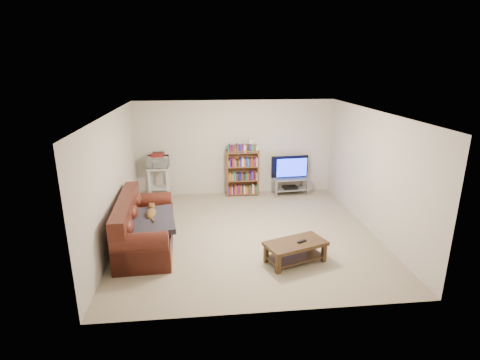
{
  "coord_description": "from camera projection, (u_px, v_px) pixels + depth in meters",
  "views": [
    {
      "loc": [
        -0.86,
        -6.78,
        3.25
      ],
      "look_at": [
        -0.1,
        0.4,
        1.0
      ],
      "focal_mm": 28.0,
      "sensor_mm": 36.0,
      "label": 1
    }
  ],
  "objects": [
    {
      "name": "microwave_stand",
      "position": [
        159.0,
        179.0,
        9.23
      ],
      "size": [
        0.53,
        0.4,
        0.82
      ],
      "rotation": [
        0.0,
        0.0,
        -0.04
      ],
      "color": "silver",
      "rests_on": "floor"
    },
    {
      "name": "wall_right",
      "position": [
        373.0,
        172.0,
        7.39
      ],
      "size": [
        0.0,
        5.0,
        5.0
      ],
      "primitive_type": "plane",
      "rotation": [
        1.57,
        0.0,
        -1.57
      ],
      "color": "silver",
      "rests_on": "ground"
    },
    {
      "name": "wall_back",
      "position": [
        235.0,
        148.0,
        9.51
      ],
      "size": [
        5.0,
        0.0,
        5.0
      ],
      "primitive_type": "plane",
      "rotation": [
        1.57,
        0.0,
        0.0
      ],
      "color": "silver",
      "rests_on": "ground"
    },
    {
      "name": "television",
      "position": [
        291.0,
        167.0,
        9.52
      ],
      "size": [
        0.97,
        0.2,
        0.56
      ],
      "primitive_type": "imported",
      "rotation": [
        0.0,
        0.0,
        3.22
      ],
      "color": "black",
      "rests_on": "tv_stand"
    },
    {
      "name": "dvd_player",
      "position": [
        290.0,
        187.0,
        9.68
      ],
      "size": [
        0.38,
        0.28,
        0.06
      ],
      "primitive_type": "cube",
      "rotation": [
        0.0,
        0.0,
        0.08
      ],
      "color": "black",
      "rests_on": "tv_stand"
    },
    {
      "name": "blanket",
      "position": [
        150.0,
        221.0,
        6.73
      ],
      "size": [
        0.97,
        1.19,
        0.19
      ],
      "primitive_type": "cube",
      "rotation": [
        0.05,
        -0.04,
        0.13
      ],
      "color": "#302C38",
      "rests_on": "sofa"
    },
    {
      "name": "wall_front",
      "position": [
        272.0,
        232.0,
        4.76
      ],
      "size": [
        5.0,
        0.0,
        5.0
      ],
      "primitive_type": "plane",
      "rotation": [
        -1.57,
        0.0,
        0.0
      ],
      "color": "silver",
      "rests_on": "ground"
    },
    {
      "name": "wall_left",
      "position": [
        113.0,
        180.0,
        6.89
      ],
      "size": [
        0.0,
        5.0,
        5.0
      ],
      "primitive_type": "plane",
      "rotation": [
        1.57,
        0.0,
        1.57
      ],
      "color": "silver",
      "rests_on": "ground"
    },
    {
      "name": "ceiling",
      "position": [
        248.0,
        113.0,
        6.78
      ],
      "size": [
        5.0,
        5.0,
        0.0
      ],
      "primitive_type": "plane",
      "rotation": [
        3.14,
        0.0,
        0.0
      ],
      "color": "white",
      "rests_on": "ground"
    },
    {
      "name": "coffee_table",
      "position": [
        295.0,
        248.0,
        6.35
      ],
      "size": [
        1.14,
        0.83,
        0.37
      ],
      "rotation": [
        0.0,
        0.0,
        0.34
      ],
      "color": "#3D2915",
      "rests_on": "floor"
    },
    {
      "name": "cat",
      "position": [
        151.0,
        214.0,
        6.9
      ],
      "size": [
        0.26,
        0.6,
        0.18
      ],
      "primitive_type": null,
      "rotation": [
        0.0,
        0.0,
        0.05
      ],
      "color": "brown",
      "rests_on": "sofa"
    },
    {
      "name": "floor",
      "position": [
        247.0,
        233.0,
        7.5
      ],
      "size": [
        5.0,
        5.0,
        0.0
      ],
      "primitive_type": "plane",
      "color": "tan",
      "rests_on": "ground"
    },
    {
      "name": "game_boxes",
      "position": [
        158.0,
        155.0,
        9.06
      ],
      "size": [
        0.31,
        0.27,
        0.05
      ],
      "primitive_type": "cube",
      "rotation": [
        0.0,
        0.0,
        -0.04
      ],
      "color": "maroon",
      "rests_on": "microwave"
    },
    {
      "name": "tv_stand",
      "position": [
        290.0,
        183.0,
        9.64
      ],
      "size": [
        0.93,
        0.47,
        0.45
      ],
      "rotation": [
        0.0,
        0.0,
        0.08
      ],
      "color": "#999EA3",
      "rests_on": "floor"
    },
    {
      "name": "shelf_clutter",
      "position": [
        246.0,
        146.0,
        9.33
      ],
      "size": [
        0.6,
        0.19,
        0.28
      ],
      "rotation": [
        0.0,
        0.0,
        0.01
      ],
      "color": "silver",
      "rests_on": "bookshelf"
    },
    {
      "name": "remote",
      "position": [
        302.0,
        241.0,
        6.31
      ],
      "size": [
        0.17,
        0.12,
        0.02
      ],
      "primitive_type": "cube",
      "rotation": [
        0.0,
        0.0,
        0.49
      ],
      "color": "black",
      "rests_on": "coffee_table"
    },
    {
      "name": "sofa",
      "position": [
        142.0,
        229.0,
        6.91
      ],
      "size": [
        1.04,
        2.21,
        0.93
      ],
      "rotation": [
        0.0,
        0.0,
        0.05
      ],
      "color": "#4D1D14",
      "rests_on": "floor"
    },
    {
      "name": "bookshelf",
      "position": [
        242.0,
        172.0,
        9.51
      ],
      "size": [
        0.82,
        0.26,
        1.19
      ],
      "rotation": [
        0.0,
        0.0,
        0.01
      ],
      "color": "brown",
      "rests_on": "floor"
    },
    {
      "name": "microwave",
      "position": [
        158.0,
        162.0,
        9.1
      ],
      "size": [
        0.52,
        0.37,
        0.28
      ],
      "primitive_type": "imported",
      "rotation": [
        0.0,
        0.0,
        -0.04
      ],
      "color": "silver",
      "rests_on": "microwave_stand"
    }
  ]
}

